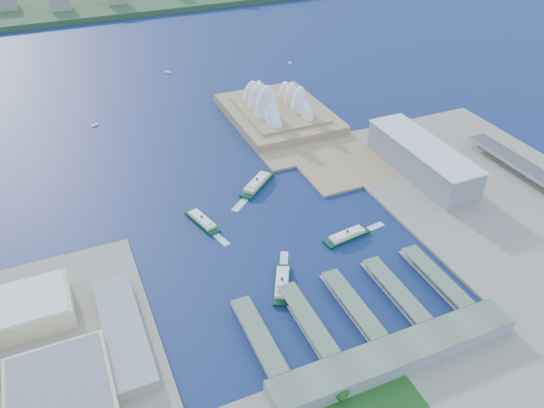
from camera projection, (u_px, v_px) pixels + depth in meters
name	position (u px, v px, depth m)	size (l,w,h in m)	color
ground	(298.00, 260.00, 492.42)	(3000.00, 3000.00, 0.00)	#0E1A43
east_land	(534.00, 226.00, 532.22)	(240.00, 500.00, 3.00)	gray
peninsula	(286.00, 123.00, 722.15)	(135.00, 220.00, 3.00)	#9D7C56
far_shore	(114.00, 2.00, 1225.99)	(2200.00, 260.00, 12.00)	#2D4926
opera_house	(278.00, 97.00, 718.90)	(134.00, 180.00, 58.00)	white
toaster_building	(422.00, 159.00, 604.43)	(45.00, 155.00, 35.00)	gray
west_buildings	(3.00, 404.00, 348.81)	(200.00, 280.00, 27.00)	olive
ferry_wharves	(352.00, 306.00, 437.92)	(184.00, 90.00, 9.30)	#55674E
terminal_building	(396.00, 355.00, 390.63)	(200.00, 28.00, 12.00)	gray
ferry_a	(202.00, 219.00, 536.19)	(12.47, 48.97, 9.26)	#0C331F
ferry_b	(257.00, 182.00, 591.95)	(14.58, 57.27, 10.83)	#0C331F
ferry_c	(282.00, 282.00, 460.80)	(12.95, 50.89, 9.62)	#0C331F
ferry_d	(347.00, 234.00, 515.89)	(12.66, 49.73, 9.40)	#0C331F
boat_b	(95.00, 125.00, 718.01)	(3.36, 9.60, 2.59)	white
boat_c	(290.00, 63.00, 913.79)	(3.20, 10.98, 2.47)	white
boat_e	(167.00, 72.00, 878.03)	(3.64, 11.45, 2.81)	white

